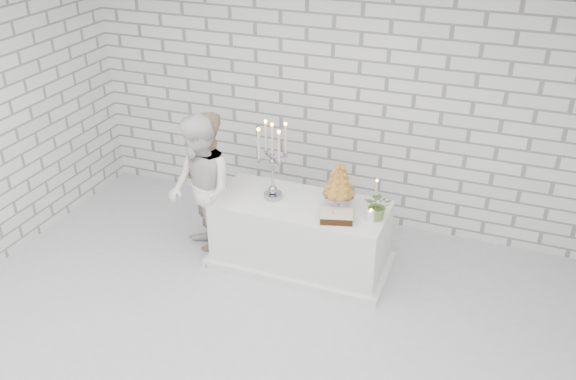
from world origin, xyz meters
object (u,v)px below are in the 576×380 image
at_px(groom, 207,182).
at_px(cake_table, 301,234).
at_px(candelabra, 273,161).
at_px(croquembouche, 339,185).
at_px(bride, 200,191).

bearing_deg(groom, cake_table, 63.59).
bearing_deg(candelabra, groom, -179.62).
xyz_separation_m(cake_table, groom, (-1.09, -0.00, 0.42)).
relative_size(candelabra, croquembouche, 1.64).
relative_size(cake_table, groom, 1.13).
bearing_deg(croquembouche, groom, -177.84).
bearing_deg(bride, groom, 149.75).
height_order(groom, croquembouche, groom).
bearing_deg(cake_table, candelabra, 179.90).
relative_size(groom, croquembouche, 3.09).
distance_m(cake_table, croquembouche, 0.74).
height_order(cake_table, bride, bride).
relative_size(bride, candelabra, 1.95).
relative_size(groom, bride, 0.96).
bearing_deg(cake_table, bride, -165.30).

